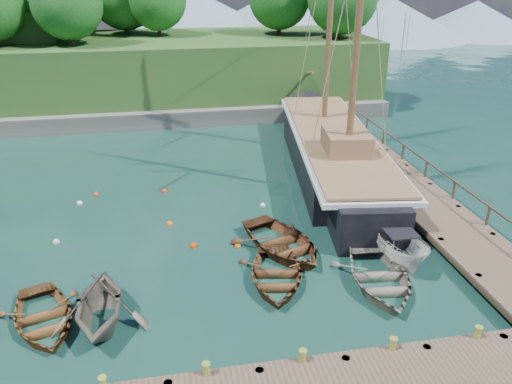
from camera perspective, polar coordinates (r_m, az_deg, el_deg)
ground at (r=20.47m, az=-4.14°, el=-11.02°), size 160.00×160.00×0.00m
dock_east at (r=29.32m, az=17.01°, el=0.42°), size 3.20×24.00×1.10m
bollard_2 at (r=16.92m, az=5.24°, el=-20.20°), size 0.26×0.26×0.45m
bollard_3 at (r=17.80m, az=15.10°, el=-18.39°), size 0.26×0.26×0.45m
bollard_4 at (r=19.12m, az=23.61°, el=-16.36°), size 0.26×0.26×0.45m
rowboat_0 at (r=20.20m, az=-23.04°, el=-13.80°), size 4.19×4.94×0.87m
rowboat_1 at (r=19.51m, az=-17.18°, el=-14.28°), size 3.54×4.08×2.12m
rowboat_2 at (r=20.86m, az=2.24°, el=-10.21°), size 3.92×4.93×0.92m
rowboat_3 at (r=21.22m, az=13.83°, el=-10.34°), size 3.98×5.19×1.00m
rowboat_4 at (r=22.98m, az=2.97°, el=-6.63°), size 5.15×5.97×1.04m
cabin_boat_white at (r=23.15m, az=15.64°, el=-7.36°), size 1.78×4.36×1.66m
schooner at (r=31.42m, az=8.83°, el=4.09°), size 7.25×26.30×19.10m
mooring_buoy_0 at (r=25.32m, az=-21.84°, el=-5.38°), size 0.33×0.33×0.33m
mooring_buoy_1 at (r=25.45m, az=-9.83°, el=-3.68°), size 0.35×0.35×0.35m
mooring_buoy_2 at (r=23.39m, az=-7.13°, el=-6.20°), size 0.35×0.35×0.35m
mooring_buoy_3 at (r=27.00m, az=0.77°, el=-1.57°), size 0.30×0.30×0.30m
mooring_buoy_4 at (r=29.68m, az=-17.79°, el=-0.30°), size 0.30×0.30×0.30m
mooring_buoy_5 at (r=29.12m, az=-10.41°, el=0.03°), size 0.34×0.34×0.34m
mooring_buoy_6 at (r=28.86m, az=-19.49°, el=-1.27°), size 0.32×0.32×0.32m
mooring_buoy_7 at (r=23.20m, az=-2.11°, el=-6.29°), size 0.28×0.28×0.28m
headland at (r=49.66m, az=-24.45°, el=15.12°), size 51.00×19.31×12.90m
distant_ridge at (r=87.12m, az=-7.01°, el=19.42°), size 117.00×40.00×10.00m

